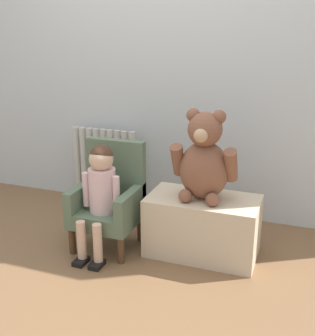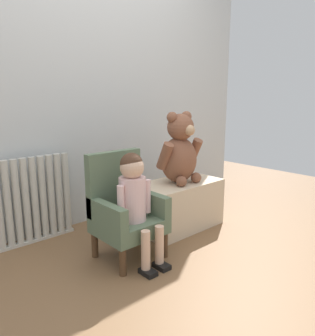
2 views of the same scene
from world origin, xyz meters
TOP-DOWN VIEW (x-y plane):
  - ground_plane at (0.00, 0.00)m, footprint 6.00×6.00m
  - back_wall at (0.00, 1.17)m, footprint 3.80×0.05m
  - radiator at (-0.48, 1.05)m, footprint 0.56×0.05m
  - child_armchair at (-0.13, 0.44)m, footprint 0.40×0.37m
  - child_figure at (-0.13, 0.33)m, footprint 0.25×0.35m
  - low_bench at (0.47, 0.53)m, footprint 0.69×0.38m
  - large_teddy_bear at (0.47, 0.52)m, footprint 0.40×0.28m

SIDE VIEW (x-z plane):
  - ground_plane at x=0.00m, z-range 0.00..0.00m
  - low_bench at x=0.47m, z-range 0.00..0.38m
  - radiator at x=-0.48m, z-range 0.00..0.62m
  - child_armchair at x=-0.13m, z-range -0.03..0.67m
  - child_figure at x=-0.13m, z-range 0.10..0.81m
  - large_teddy_bear at x=0.47m, z-range 0.35..0.90m
  - back_wall at x=0.00m, z-range 0.00..2.40m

